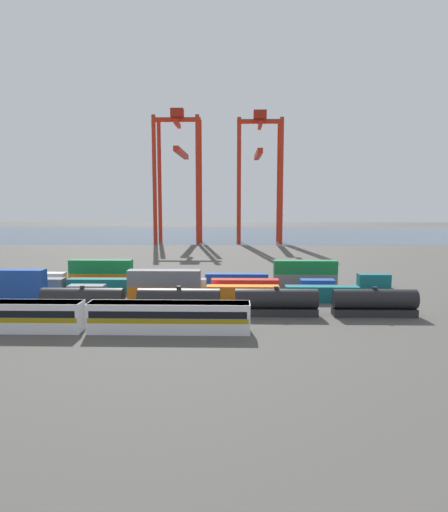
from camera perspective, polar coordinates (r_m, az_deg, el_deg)
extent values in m
plane|color=#4C4944|center=(121.37, -0.77, -0.95)|extent=(420.00, 420.00, 0.00)
cube|color=#384C60|center=(223.97, 0.19, 2.78)|extent=(400.00, 110.00, 0.01)
cube|color=silver|center=(66.69, -25.57, -6.71)|extent=(20.68, 3.10, 3.90)
cube|color=#9E8414|center=(66.71, -25.57, -6.79)|extent=(20.27, 3.14, 0.64)
cube|color=black|center=(66.54, -25.61, -6.14)|extent=(19.85, 3.13, 0.90)
cube|color=slate|center=(66.31, -25.66, -5.22)|extent=(20.47, 2.85, 0.36)
cube|color=silver|center=(60.18, -6.76, -7.50)|extent=(20.68, 3.10, 3.90)
cube|color=#9E8414|center=(60.20, -6.75, -7.59)|extent=(20.27, 3.14, 0.64)
cube|color=black|center=(60.01, -6.77, -6.87)|extent=(19.85, 3.13, 0.90)
cube|color=slate|center=(59.76, -6.78, -5.86)|extent=(20.47, 2.85, 0.36)
cube|color=#232326|center=(72.24, -16.95, -6.42)|extent=(12.05, 2.50, 1.10)
cylinder|color=black|center=(71.81, -17.01, -4.90)|extent=(12.05, 2.84, 2.84)
cylinder|color=black|center=(71.50, -17.06, -3.64)|extent=(0.70, 0.70, 0.36)
cube|color=#232326|center=(69.13, -5.55, -6.75)|extent=(12.05, 2.50, 1.10)
cylinder|color=black|center=(68.69, -5.57, -5.16)|extent=(12.05, 2.84, 2.84)
cylinder|color=black|center=(68.37, -5.58, -3.85)|extent=(0.70, 0.70, 0.36)
cube|color=#232326|center=(68.92, 6.43, -6.80)|extent=(12.05, 2.50, 1.10)
cylinder|color=black|center=(68.47, 6.45, -5.21)|extent=(12.05, 2.84, 2.84)
cylinder|color=black|center=(68.15, 6.47, -3.89)|extent=(0.70, 0.70, 0.36)
cube|color=#232326|center=(71.62, 17.98, -6.58)|extent=(12.05, 2.50, 1.10)
cylinder|color=black|center=(71.19, 18.04, -5.04)|extent=(12.05, 2.84, 2.84)
cylinder|color=black|center=(70.88, 18.09, -3.78)|extent=(0.70, 0.70, 0.36)
cube|color=#1C4299|center=(86.39, -24.86, -4.07)|extent=(12.10, 2.44, 2.60)
cube|color=#1C4299|center=(85.96, -24.95, -2.37)|extent=(12.10, 2.44, 2.60)
cube|color=slate|center=(81.48, -16.53, -4.34)|extent=(6.04, 2.44, 2.60)
cube|color=orange|center=(78.47, -7.34, -4.54)|extent=(12.10, 2.44, 2.60)
cube|color=slate|center=(77.99, -7.37, -2.67)|extent=(12.10, 2.44, 2.60)
cube|color=orange|center=(77.60, 2.32, -4.62)|extent=(12.10, 2.44, 2.60)
cube|color=#146066|center=(78.93, 11.93, -4.56)|extent=(12.10, 2.44, 2.60)
cube|color=slate|center=(91.64, -22.65, -3.34)|extent=(12.10, 2.44, 2.60)
cube|color=#146066|center=(87.19, -14.81, -3.54)|extent=(12.10, 2.44, 2.60)
cube|color=slate|center=(84.51, -6.29, -3.68)|extent=(12.10, 2.44, 2.60)
cube|color=#AD211C|center=(83.79, 2.58, -3.74)|extent=(12.10, 2.44, 2.60)
cube|color=#1C4299|center=(85.08, 11.39, -3.70)|extent=(6.04, 2.44, 2.60)
cube|color=silver|center=(98.17, -22.29, -2.66)|extent=(12.10, 2.44, 2.60)
cube|color=orange|center=(93.67, -14.85, -2.81)|extent=(12.10, 2.44, 2.60)
cube|color=#197538|center=(93.26, -14.90, -1.24)|extent=(12.10, 2.44, 2.60)
cube|color=slate|center=(90.89, -6.81, -2.92)|extent=(6.04, 2.44, 2.60)
cube|color=#1C4299|center=(89.98, 1.57, -2.97)|extent=(12.10, 2.44, 2.60)
cube|color=slate|center=(91.00, 9.93, -2.96)|extent=(12.10, 2.44, 2.60)
cube|color=#197538|center=(90.59, 9.97, -1.35)|extent=(12.10, 2.44, 2.60)
cube|color=#146066|center=(93.90, 17.95, -2.90)|extent=(6.04, 2.44, 2.60)
cylinder|color=red|center=(176.16, -8.55, 9.20)|extent=(1.50, 1.50, 47.30)
cylinder|color=red|center=(174.16, -3.26, 9.30)|extent=(1.50, 1.50, 47.30)
cylinder|color=red|center=(187.76, -7.93, 9.08)|extent=(1.50, 1.50, 47.30)
cylinder|color=red|center=(185.88, -2.96, 9.16)|extent=(1.50, 1.50, 47.30)
cube|color=red|center=(183.06, -5.77, 16.36)|extent=(17.69, 1.20, 1.60)
cube|color=red|center=(182.81, -5.77, 15.86)|extent=(1.20, 13.37, 1.60)
cube|color=red|center=(194.71, -5.24, 12.48)|extent=(2.00, 37.89, 2.00)
cube|color=maroon|center=(183.47, -5.78, 17.10)|extent=(4.80, 4.00, 3.20)
cylinder|color=red|center=(174.80, 1.86, 9.17)|extent=(1.50, 1.50, 46.52)
cylinder|color=red|center=(175.64, 7.05, 9.11)|extent=(1.50, 1.50, 46.52)
cylinder|color=red|center=(184.16, 1.83, 9.07)|extent=(1.50, 1.50, 46.52)
cylinder|color=red|center=(184.96, 6.76, 9.01)|extent=(1.50, 1.50, 46.52)
cube|color=red|center=(181.88, 4.45, 16.19)|extent=(17.30, 1.20, 1.60)
cube|color=red|center=(181.63, 4.44, 15.69)|extent=(1.20, 10.97, 1.60)
cube|color=red|center=(191.74, 4.23, 12.35)|extent=(2.00, 32.42, 2.00)
cube|color=maroon|center=(182.27, 4.46, 16.93)|extent=(4.80, 4.00, 3.20)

